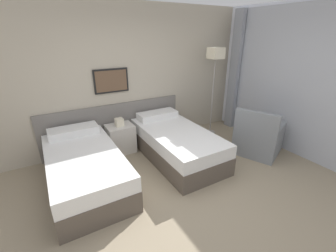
{
  "coord_description": "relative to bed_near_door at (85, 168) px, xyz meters",
  "views": [
    {
      "loc": [
        -1.51,
        -1.93,
        2.16
      ],
      "look_at": [
        0.26,
        1.12,
        0.69
      ],
      "focal_mm": 24.0,
      "sensor_mm": 36.0,
      "label": 1
    }
  ],
  "objects": [
    {
      "name": "ground_plane",
      "position": [
        1.15,
        -1.19,
        -0.28
      ],
      "size": [
        16.0,
        16.0,
        0.0
      ],
      "primitive_type": "plane",
      "color": "gray"
    },
    {
      "name": "nightstand",
      "position": [
        0.81,
        0.72,
        -0.0
      ],
      "size": [
        0.5,
        0.41,
        0.69
      ],
      "color": "beige",
      "rests_on": "ground_plane"
    },
    {
      "name": "floor_lamp",
      "position": [
        2.91,
        0.55,
        1.35
      ],
      "size": [
        0.27,
        0.27,
        1.89
      ],
      "color": "#9E9993",
      "rests_on": "ground_plane"
    },
    {
      "name": "bed_near_door",
      "position": [
        0.0,
        0.0,
        0.0
      ],
      "size": [
        1.0,
        1.96,
        0.67
      ],
      "color": "brown",
      "rests_on": "ground_plane"
    },
    {
      "name": "wall_headboard",
      "position": [
        1.13,
        1.03,
        1.02
      ],
      "size": [
        10.0,
        0.1,
        2.7
      ],
      "color": "#B7AD99",
      "rests_on": "ground_plane"
    },
    {
      "name": "armchair",
      "position": [
        3.08,
        -0.64,
        0.01
      ],
      "size": [
        1.02,
        1.0,
        0.91
      ],
      "rotation": [
        0.0,
        0.0,
        1.97
      ],
      "color": "gray",
      "rests_on": "ground_plane"
    },
    {
      "name": "wall_window",
      "position": [
        3.71,
        -1.24,
        1.06
      ],
      "size": [
        0.21,
        4.7,
        2.7
      ],
      "color": "white",
      "rests_on": "ground_plane"
    },
    {
      "name": "bed_near_window",
      "position": [
        1.62,
        0.0,
        0.0
      ],
      "size": [
        1.0,
        1.96,
        0.67
      ],
      "color": "brown",
      "rests_on": "ground_plane"
    }
  ]
}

